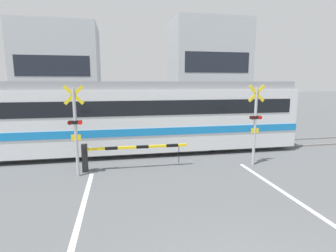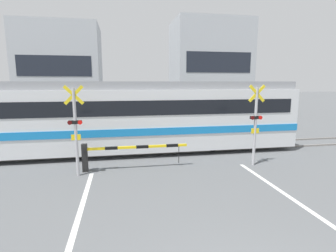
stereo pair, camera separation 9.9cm
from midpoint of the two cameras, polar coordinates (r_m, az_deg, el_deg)
rail_track_near at (r=12.35m, az=-1.76°, el=-5.86°), size 50.00×0.10×0.08m
rail_track_far at (r=13.72m, az=-2.73°, el=-4.29°), size 50.00×0.10×0.08m
commuter_train at (r=12.73m, az=-20.20°, el=2.06°), size 20.89×2.89×3.34m
crossing_barrier_near at (r=10.16m, az=-11.96°, el=-5.60°), size 4.00×0.20×1.06m
crossing_barrier_far at (r=16.27m, az=3.48°, el=0.25°), size 4.00×0.20×1.06m
crossing_signal_left at (r=9.65m, az=-19.76°, el=-0.21°), size 0.68×0.15×3.22m
crossing_signal_right at (r=10.90m, az=18.19°, el=0.94°), size 0.68×0.15×3.22m
pedestrian at (r=19.58m, az=-1.79°, el=2.46°), size 0.38×0.22×1.60m
building_left_of_street at (r=26.64m, az=-22.54°, el=10.75°), size 7.00×5.51×8.44m
building_right_of_street at (r=27.70m, az=8.46°, el=12.19°), size 7.38×5.51×9.31m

